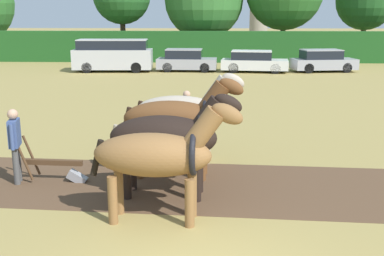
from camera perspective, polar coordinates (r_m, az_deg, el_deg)
The scene contains 15 objects.
plowed_furrow_strip at distance 12.10m, azimuth -19.94°, elevation -5.75°, with size 23.87×3.35×0.01m, color brown.
hedgerow at distance 38.78m, azimuth 2.20°, elevation 9.61°, with size 76.73×1.23×2.42m, color #1E511E.
tree_center at distance 42.24m, azimuth 1.41°, elevation 14.96°, with size 6.70×6.70×8.27m.
tree_right at distance 44.70m, azimuth 19.90°, elevation 14.00°, with size 4.97×4.97×7.34m.
draft_horse_lead_left at distance 8.85m, azimuth -3.95°, elevation -3.19°, with size 2.90×0.98×2.35m.
draft_horse_lead_right at distance 10.06m, azimuth -2.82°, elevation -1.10°, with size 2.92×1.11×2.31m.
draft_horse_trail_left at distance 11.26m, azimuth -1.84°, elevation 1.07°, with size 2.96×1.02×2.46m.
draft_horse_trail_right at distance 12.51m, azimuth -1.05°, elevation 2.00°, with size 2.98×0.99×2.42m.
plow at distance 11.60m, azimuth -15.46°, elevation -4.60°, with size 1.61×0.48×1.13m.
farmer_at_plow at distance 11.60m, azimuth -20.26°, elevation -1.36°, with size 0.30×0.68×1.73m.
farmer_beside_team at distance 14.25m, azimuth -0.63°, elevation 1.75°, with size 0.42×0.56×1.60m.
parked_van at distance 32.81m, azimuth -9.35°, elevation 8.53°, with size 5.27×2.21×2.13m.
parked_car_left at distance 32.62m, azimuth -0.71°, elevation 8.01°, with size 4.03×1.94×1.48m.
parked_car_center_left at distance 32.31m, azimuth 7.33°, elevation 7.81°, with size 4.51×2.20×1.41m.
parked_car_center at distance 33.41m, azimuth 15.25°, elevation 7.67°, with size 4.40×2.37×1.47m.
Camera 1 is at (0.19, -6.20, 3.82)m, focal length 45.00 mm.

